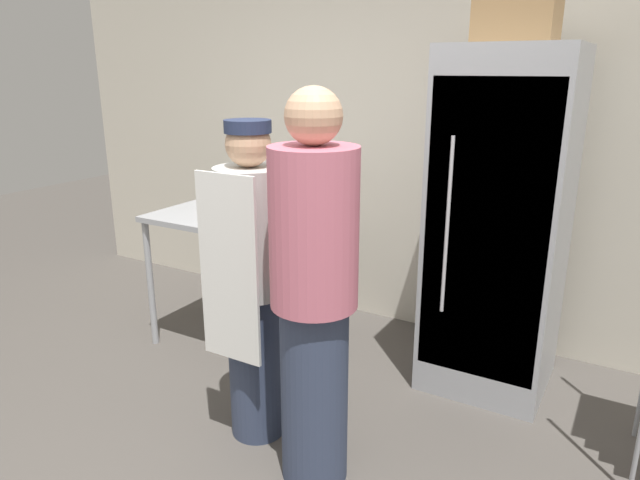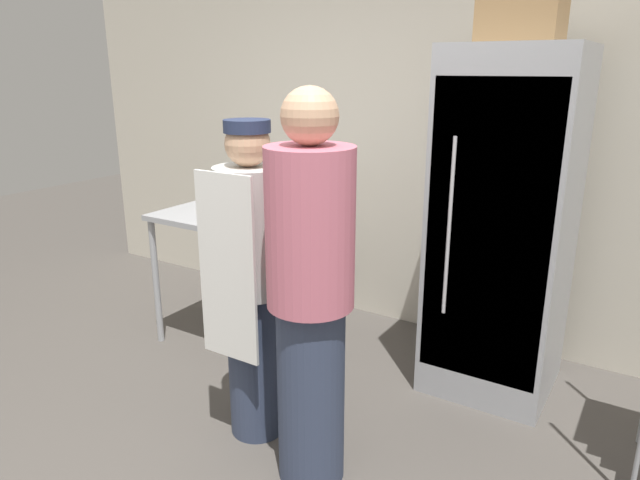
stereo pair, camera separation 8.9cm
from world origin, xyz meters
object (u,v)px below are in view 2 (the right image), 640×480
(person_customer, at_px, (311,295))
(person_baker, at_px, (252,281))
(refrigerator, at_px, (503,227))
(blender_pitcher, at_px, (249,195))
(donut_box, at_px, (280,216))
(cardboard_storage_box, at_px, (522,17))

(person_customer, bearing_deg, person_baker, 162.78)
(refrigerator, xyz_separation_m, person_customer, (-0.47, -1.27, -0.07))
(blender_pitcher, height_order, person_baker, person_baker)
(donut_box, distance_m, person_customer, 1.15)
(refrigerator, xyz_separation_m, blender_pitcher, (-1.60, -0.29, 0.05))
(refrigerator, distance_m, donut_box, 1.32)
(person_baker, bearing_deg, donut_box, 115.66)
(refrigerator, height_order, person_baker, refrigerator)
(cardboard_storage_box, relative_size, person_baker, 0.25)
(refrigerator, xyz_separation_m, person_baker, (-0.90, -1.14, -0.14))
(refrigerator, distance_m, person_baker, 1.46)
(cardboard_storage_box, bearing_deg, person_customer, -109.84)
(donut_box, bearing_deg, blender_pitcher, 159.97)
(person_customer, bearing_deg, cardboard_storage_box, 70.16)
(person_baker, height_order, person_customer, person_customer)
(person_baker, bearing_deg, person_customer, -17.22)
(refrigerator, relative_size, donut_box, 7.18)
(donut_box, relative_size, person_baker, 0.17)
(donut_box, bearing_deg, person_baker, -64.34)
(refrigerator, distance_m, blender_pitcher, 1.63)
(cardboard_storage_box, relative_size, person_customer, 0.23)
(blender_pitcher, xyz_separation_m, person_customer, (1.12, -0.98, -0.12))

